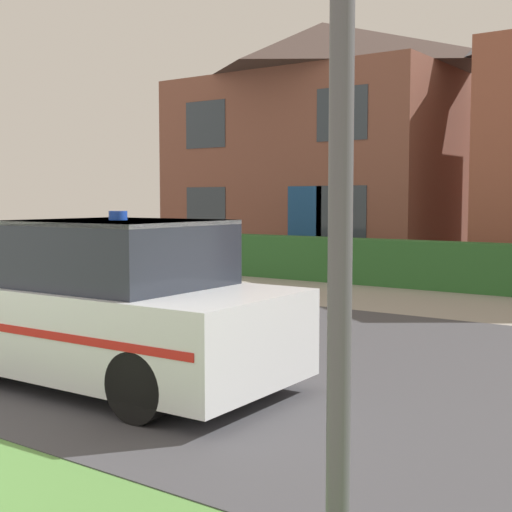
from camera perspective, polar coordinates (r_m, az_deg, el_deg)
The scene contains 4 objects.
road_strip at distance 8.77m, azimuth -4.38°, elevation -7.08°, with size 28.00×6.98×0.01m, color #424247.
garden_hedge at distance 14.41m, azimuth 14.48°, elevation -0.75°, with size 11.86×0.56×0.95m, color #2D662D.
police_car at distance 7.00m, azimuth -11.90°, elevation -4.08°, with size 3.89×1.84×1.65m.
house_left at distance 21.15m, azimuth 5.25°, elevation 9.22°, with size 8.23×5.65×6.86m.
Camera 1 is at (5.53, -1.70, 1.78)m, focal length 50.00 mm.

